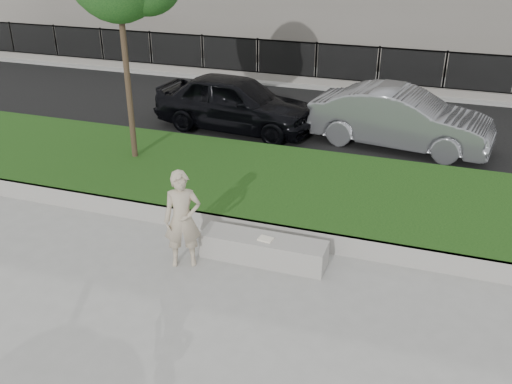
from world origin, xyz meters
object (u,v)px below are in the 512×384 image
at_px(stone_bench, 263,249).
at_px(man, 182,219).
at_px(book, 266,239).
at_px(car_dark, 235,102).
at_px(car_silver, 401,118).

distance_m(stone_bench, man, 1.55).
distance_m(stone_bench, book, 0.26).
height_order(man, car_dark, man).
bearing_deg(car_silver, stone_bench, 173.72).
bearing_deg(car_dark, car_silver, -82.69).
bearing_deg(book, man, -151.36).
bearing_deg(car_silver, man, 165.30).
relative_size(book, car_silver, 0.05).
height_order(man, book, man).
relative_size(book, car_dark, 0.05).
bearing_deg(stone_bench, car_dark, 114.78).
height_order(book, car_silver, car_silver).
xyz_separation_m(stone_bench, book, (0.06, -0.04, 0.25)).
bearing_deg(car_dark, book, -149.39).
bearing_deg(car_dark, stone_bench, -149.66).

